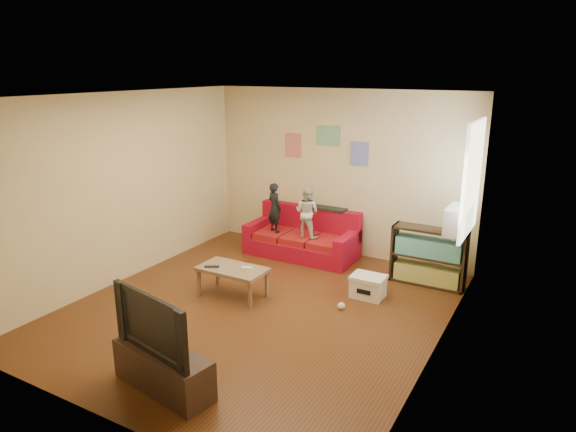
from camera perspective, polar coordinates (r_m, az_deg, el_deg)
The scene contains 17 objects.
room_shell at distance 6.30m, azimuth -3.56°, elevation 0.85°, with size 4.52×5.02×2.72m.
sofa at distance 8.52m, azimuth 1.70°, elevation -2.61°, with size 1.81×0.83×0.80m.
child_a at distance 8.45m, azimuth -1.50°, elevation 0.94°, with size 0.30×0.20×0.82m, color black.
child_b at distance 8.17m, azimuth 2.12°, elevation 0.42°, with size 0.40×0.31×0.83m, color beige.
coffee_table at distance 7.01m, azimuth -6.20°, elevation -6.18°, with size 0.92×0.51×0.42m.
remote at distance 7.04m, azimuth -8.45°, elevation -5.57°, with size 0.20×0.05×0.02m, color black.
game_controller at distance 6.91m, azimuth -4.61°, elevation -5.79°, with size 0.15×0.04×0.03m, color white.
bookshelf at distance 7.62m, azimuth 15.32°, elevation -4.68°, with size 1.04×0.31×0.83m.
window at distance 6.97m, azimuth 19.77°, elevation 3.87°, with size 0.04×1.08×1.48m, color white.
ac_unit at distance 7.12m, azimuth 18.40°, elevation -0.41°, with size 0.28×0.55×0.35m, color #B7B2A3.
artwork_left at distance 8.74m, azimuth 0.55°, elevation 7.88°, with size 0.30×0.01×0.40m, color #D87266.
artwork_center at distance 8.42m, azimuth 4.48°, elevation 8.89°, with size 0.42×0.01×0.32m, color #72B27F.
artwork_right at distance 8.24m, azimuth 7.94°, elevation 6.87°, with size 0.30×0.01×0.38m, color #727FCC.
file_box at distance 7.10m, azimuth 8.89°, elevation -7.72°, with size 0.45×0.34×0.31m.
tv_stand at distance 5.31m, azimuth -13.69°, elevation -16.23°, with size 1.11×0.37×0.42m, color #3E2C23.
television at distance 5.05m, azimuth -14.08°, elevation -11.27°, with size 1.07×0.14×0.61m, color black.
tissue at distance 6.76m, azimuth 5.95°, elevation -9.92°, with size 0.09×0.09×0.09m, color silver.
Camera 1 is at (3.31, -5.10, 3.01)m, focal length 32.00 mm.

